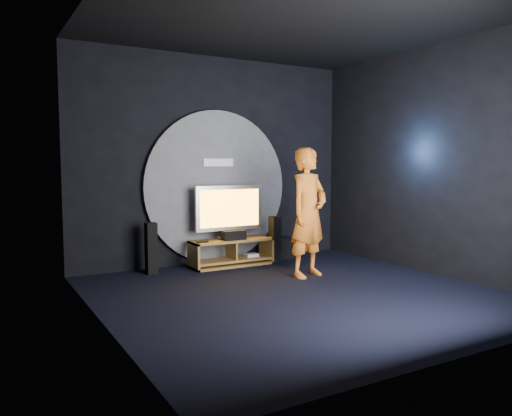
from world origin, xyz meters
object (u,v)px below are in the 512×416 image
(tv, at_px, (229,210))
(subwoofer, at_px, (284,247))
(tower_speaker_left, at_px, (151,248))
(tower_speaker_right, at_px, (275,240))
(media_console, at_px, (232,254))
(player, at_px, (309,213))

(tv, relative_size, subwoofer, 3.35)
(tower_speaker_left, relative_size, tower_speaker_right, 1.00)
(tv, xyz_separation_m, tower_speaker_right, (0.78, -0.19, -0.54))
(media_console, bearing_deg, tv, 96.01)
(media_console, relative_size, tower_speaker_left, 1.76)
(tower_speaker_left, distance_m, tower_speaker_right, 2.14)
(tv, bearing_deg, media_console, -83.99)
(tower_speaker_left, height_order, tower_speaker_right, same)
(tower_speaker_left, bearing_deg, tv, 0.04)
(tower_speaker_right, bearing_deg, tower_speaker_left, 175.04)
(media_console, distance_m, tower_speaker_right, 0.81)
(media_console, xyz_separation_m, tower_speaker_left, (-1.36, 0.07, 0.20))
(subwoofer, bearing_deg, tower_speaker_right, -140.71)
(subwoofer, height_order, player, player)
(media_console, height_order, tower_speaker_left, tower_speaker_left)
(player, bearing_deg, tower_speaker_left, 130.88)
(media_console, bearing_deg, player, -63.17)
(tower_speaker_left, distance_m, subwoofer, 2.54)
(tv, xyz_separation_m, player, (0.65, -1.34, 0.03))
(media_console, distance_m, tv, 0.74)
(tv, xyz_separation_m, subwoofer, (1.17, 0.13, -0.76))
(tower_speaker_right, relative_size, subwoofer, 2.20)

